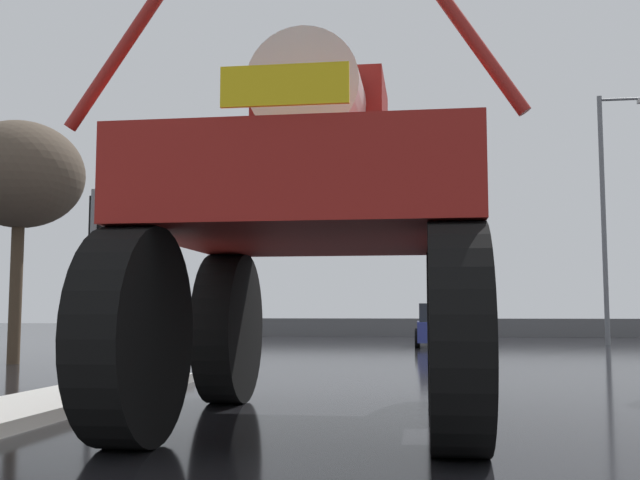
% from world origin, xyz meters
% --- Properties ---
extents(ground_plane, '(120.00, 120.00, 0.00)m').
position_xyz_m(ground_plane, '(0.00, 18.00, 0.00)').
color(ground_plane, black).
extents(oversize_sprayer, '(4.20, 5.41, 4.51)m').
position_xyz_m(oversize_sprayer, '(-0.30, 6.19, 2.12)').
color(oversize_sprayer, black).
rests_on(oversize_sprayer, ground).
extents(sedan_ahead, '(1.92, 4.12, 1.52)m').
position_xyz_m(sedan_ahead, '(1.34, 25.64, 0.71)').
color(sedan_ahead, navy).
rests_on(sedan_ahead, ground).
extents(traffic_signal_near_left, '(0.24, 0.54, 3.36)m').
position_xyz_m(traffic_signal_near_left, '(-4.88, 10.51, 2.44)').
color(traffic_signal_near_left, slate).
rests_on(traffic_signal_near_left, ground).
extents(traffic_signal_far_left, '(0.24, 0.55, 3.39)m').
position_xyz_m(traffic_signal_far_left, '(1.08, 24.86, 2.47)').
color(traffic_signal_far_left, slate).
rests_on(traffic_signal_far_left, ground).
extents(streetlight_far_left, '(2.28, 0.24, 7.94)m').
position_xyz_m(streetlight_far_left, '(-7.15, 27.66, 4.46)').
color(streetlight_far_left, slate).
rests_on(streetlight_far_left, ground).
extents(streetlight_far_right, '(1.98, 0.24, 9.47)m').
position_xyz_m(streetlight_far_right, '(7.63, 27.58, 5.21)').
color(streetlight_far_right, slate).
rests_on(streetlight_far_right, ground).
extents(bare_tree_left, '(3.02, 3.02, 5.78)m').
position_xyz_m(bare_tree_left, '(-8.75, 14.62, 4.46)').
color(bare_tree_left, '#473828').
rests_on(bare_tree_left, ground).
extents(roadside_barrier, '(27.18, 0.24, 0.90)m').
position_xyz_m(roadside_barrier, '(0.00, 36.42, 0.45)').
color(roadside_barrier, '#59595B').
rests_on(roadside_barrier, ground).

